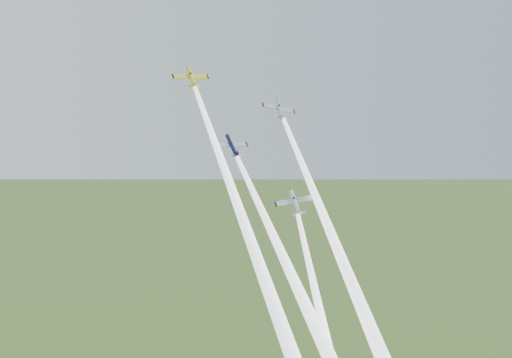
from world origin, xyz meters
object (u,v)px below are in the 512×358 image
plane_yellow (191,78)px  plane_silver_low (295,202)px  plane_silver_right (279,109)px  plane_navy (232,146)px

plane_yellow → plane_silver_low: size_ratio=0.98×
plane_silver_right → plane_silver_low: bearing=-102.4°
plane_navy → plane_silver_low: 17.33m
plane_navy → plane_silver_right: (17.20, 6.70, 7.53)m
plane_yellow → plane_silver_low: bearing=-43.6°
plane_yellow → plane_navy: 17.25m
plane_yellow → plane_navy: bearing=-52.8°
plane_navy → plane_silver_low: (8.80, -9.80, -11.26)m
plane_navy → plane_silver_low: plane_navy is taller
plane_silver_low → plane_yellow: bearing=149.4°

